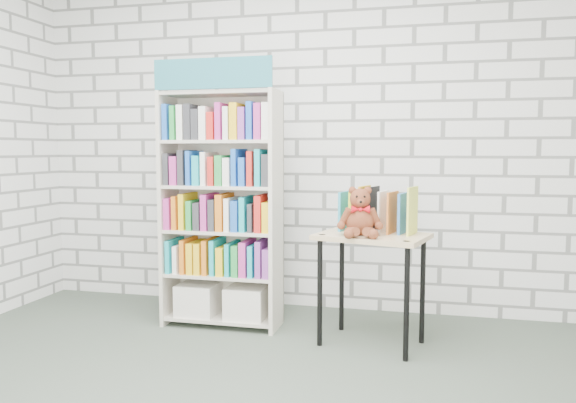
# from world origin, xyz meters

# --- Properties ---
(room_shell) EXTENTS (4.52, 4.02, 2.81)m
(room_shell) POSITION_xyz_m (0.00, 0.00, 1.78)
(room_shell) COLOR silver
(room_shell) RESTS_ON ground
(bookshelf) EXTENTS (0.87, 0.34, 1.95)m
(bookshelf) POSITION_xyz_m (-0.43, 1.36, 0.89)
(bookshelf) COLOR beige
(bookshelf) RESTS_ON ground
(display_table) EXTENTS (0.80, 0.65, 0.75)m
(display_table) POSITION_xyz_m (0.70, 1.18, 0.65)
(display_table) COLOR tan
(display_table) RESTS_ON ground
(table_books) EXTENTS (0.53, 0.33, 0.29)m
(table_books) POSITION_xyz_m (0.73, 1.29, 0.90)
(table_books) COLOR teal
(table_books) RESTS_ON display_table
(teddy_bear) EXTENTS (0.30, 0.28, 0.32)m
(teddy_bear) POSITION_xyz_m (0.63, 1.09, 0.88)
(teddy_bear) COLOR brown
(teddy_bear) RESTS_ON display_table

